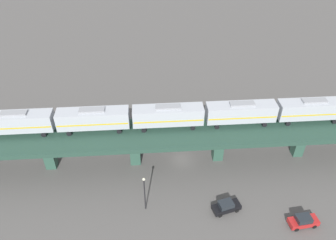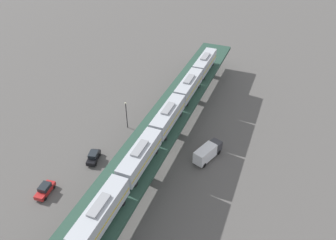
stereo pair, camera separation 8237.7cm
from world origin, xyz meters
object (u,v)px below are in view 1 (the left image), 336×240
at_px(street_car_red, 303,221).
at_px(delivery_truck, 161,121).
at_px(street_lamp, 145,191).
at_px(street_car_black, 226,206).
at_px(subway_train, 168,115).

xyz_separation_m(street_car_red, delivery_truck, (-17.03, -26.98, 0.82)).
bearing_deg(street_lamp, street_car_black, 103.30).
bearing_deg(street_lamp, street_car_red, 97.73).
xyz_separation_m(delivery_truck, street_lamp, (20.24, 3.31, 2.35)).
relative_size(street_car_red, delivery_truck, 0.66).
distance_m(subway_train, street_car_red, 26.57).
height_order(street_car_black, delivery_truck, delivery_truck).
xyz_separation_m(subway_train, delivery_truck, (-7.56, -3.59, -7.52)).
bearing_deg(delivery_truck, street_car_black, 41.89).
distance_m(street_car_red, street_lamp, 24.09).
distance_m(subway_train, street_lamp, 13.70).
xyz_separation_m(subway_train, street_lamp, (12.68, -0.28, -5.17)).
height_order(street_car_red, delivery_truck, delivery_truck).
bearing_deg(street_car_red, subway_train, -112.04).
distance_m(delivery_truck, street_lamp, 20.64).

